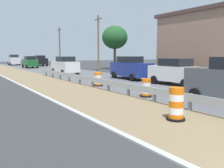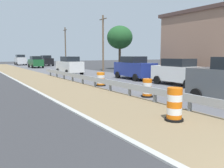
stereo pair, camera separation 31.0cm
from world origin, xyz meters
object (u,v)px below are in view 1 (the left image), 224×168
object	(u,v)px
traffic_barrel_close	(146,89)
car_mid_far_lane	(40,61)
utility_pole_mid	(98,42)
traffic_barrel_nearest	(176,105)
car_lead_far_lane	(65,65)
car_distant_a	(131,68)
car_trailing_far_lane	(30,62)
car_trailing_near_lane	(177,72)
utility_pole_far	(60,46)
car_distant_b	(14,60)
traffic_barrel_mid	(98,80)

from	to	relation	value
traffic_barrel_close	car_mid_far_lane	world-z (taller)	car_mid_far_lane
car_mid_far_lane	utility_pole_mid	world-z (taller)	utility_pole_mid
traffic_barrel_nearest	traffic_barrel_close	world-z (taller)	traffic_barrel_nearest
traffic_barrel_nearest	car_lead_far_lane	bearing A→B (deg)	78.70
car_lead_far_lane	utility_pole_mid	distance (m)	6.91
car_lead_far_lane	car_distant_a	distance (m)	8.77
car_mid_far_lane	car_trailing_far_lane	bearing A→B (deg)	-29.11
car_trailing_far_lane	car_trailing_near_lane	bearing A→B (deg)	-173.14
utility_pole_mid	car_distant_a	bearing A→B (deg)	-104.29
utility_pole_far	car_trailing_far_lane	bearing A→B (deg)	-152.53
car_lead_far_lane	car_distant_b	size ratio (longest dim) A/B	0.98
car_trailing_near_lane	car_distant_a	size ratio (longest dim) A/B	1.00
traffic_barrel_close	car_distant_a	bearing A→B (deg)	57.54
traffic_barrel_nearest	utility_pole_far	xyz separation A→B (m)	(10.68, 39.09, 3.38)
car_mid_far_lane	car_distant_a	bearing A→B (deg)	0.70
car_mid_far_lane	utility_pole_far	distance (m)	4.93
traffic_barrel_mid	car_distant_a	xyz separation A→B (m)	(4.86, 2.45, 0.60)
car_distant_b	car_trailing_far_lane	bearing A→B (deg)	-177.23
traffic_barrel_nearest	car_distant_b	bearing A→B (deg)	85.53
car_mid_far_lane	car_trailing_far_lane	distance (m)	6.88
traffic_barrel_close	car_lead_far_lane	world-z (taller)	car_lead_far_lane
traffic_barrel_mid	car_mid_far_lane	distance (m)	32.67
car_lead_far_lane	car_distant_b	bearing A→B (deg)	0.01
car_mid_far_lane	utility_pole_far	xyz separation A→B (m)	(3.19, -2.44, 2.86)
car_lead_far_lane	car_trailing_far_lane	size ratio (longest dim) A/B	1.04
car_lead_far_lane	car_trailing_far_lane	distance (m)	15.66
traffic_barrel_nearest	car_mid_far_lane	world-z (taller)	car_mid_far_lane
traffic_barrel_mid	utility_pole_mid	bearing A→B (deg)	59.96
car_trailing_near_lane	car_mid_far_lane	bearing A→B (deg)	179.50
utility_pole_mid	utility_pole_far	bearing A→B (deg)	86.93
traffic_barrel_mid	utility_pole_mid	world-z (taller)	utility_pole_mid
traffic_barrel_close	car_trailing_far_lane	size ratio (longest dim) A/B	0.23
utility_pole_far	car_mid_far_lane	bearing A→B (deg)	142.54
car_trailing_near_lane	utility_pole_far	size ratio (longest dim) A/B	0.60
traffic_barrel_mid	car_trailing_far_lane	bearing A→B (deg)	86.14
car_lead_far_lane	car_mid_far_lane	world-z (taller)	car_mid_far_lane
traffic_barrel_mid	car_distant_a	size ratio (longest dim) A/B	0.22
traffic_barrel_nearest	utility_pole_mid	distance (m)	24.67
car_lead_far_lane	car_distant_a	xyz separation A→B (m)	(3.09, -8.21, 0.03)
traffic_barrel_mid	car_mid_far_lane	xyz separation A→B (m)	(5.28, 32.24, 0.60)
traffic_barrel_nearest	utility_pole_far	size ratio (longest dim) A/B	0.15
car_trailing_far_lane	utility_pole_mid	bearing A→B (deg)	-155.86
car_distant_a	utility_pole_far	world-z (taller)	utility_pole_far
car_lead_far_lane	car_distant_a	bearing A→B (deg)	-159.91
car_trailing_near_lane	utility_pole_mid	xyz separation A→B (m)	(2.53, 15.95, 2.89)
car_mid_far_lane	car_distant_b	bearing A→B (deg)	-147.47
car_mid_far_lane	utility_pole_mid	bearing A→B (deg)	8.34
traffic_barrel_nearest	car_lead_far_lane	world-z (taller)	car_lead_far_lane
car_trailing_far_lane	car_distant_b	world-z (taller)	car_distant_b
traffic_barrel_nearest	car_trailing_far_lane	bearing A→B (deg)	83.61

